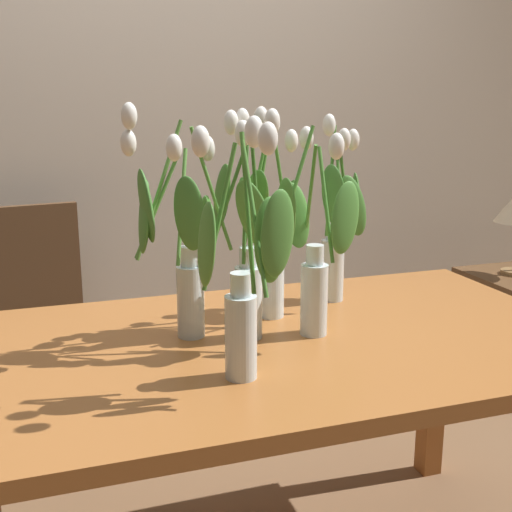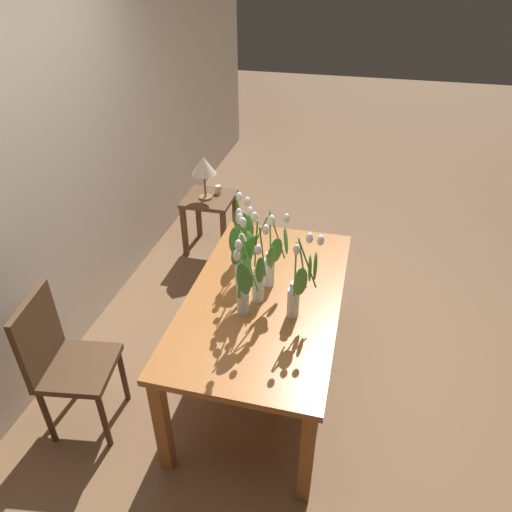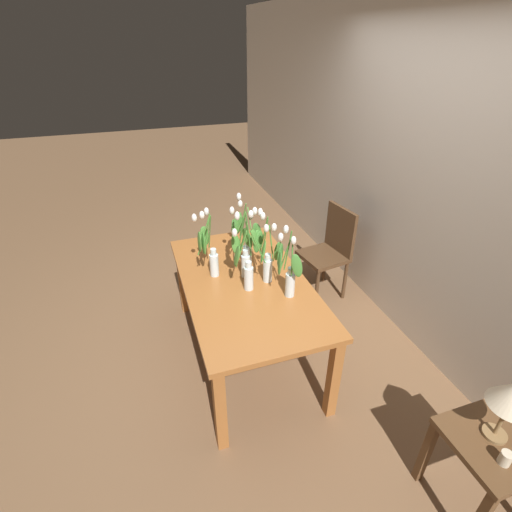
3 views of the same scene
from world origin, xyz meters
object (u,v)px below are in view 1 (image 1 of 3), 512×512
tulip_vase_4 (311,256)px  tulip_vase_5 (268,245)px  tulip_vase_0 (183,247)px  tulip_vase_3 (338,234)px  tulip_vase_2 (244,287)px  dining_chair (35,316)px  dining_table (275,373)px  tulip_vase_1 (244,257)px

tulip_vase_4 → tulip_vase_5: tulip_vase_4 is taller
tulip_vase_0 → tulip_vase_3: (0.49, 0.16, -0.03)m
tulip_vase_2 → tulip_vase_3: bearing=46.8°
tulip_vase_2 → tulip_vase_3: size_ratio=1.01×
dining_chair → tulip_vase_4: bearing=-57.6°
tulip_vase_0 → dining_table: bearing=-17.5°
tulip_vase_3 → tulip_vase_0: bearing=-161.6°
tulip_vase_1 → tulip_vase_5: tulip_vase_1 is taller
tulip_vase_4 → dining_chair: size_ratio=0.60×
tulip_vase_2 → tulip_vase_5: size_ratio=0.98×
tulip_vase_3 → tulip_vase_4: 0.30m
tulip_vase_0 → tulip_vase_5: size_ratio=1.03×
tulip_vase_1 → tulip_vase_3: size_ratio=1.04×
dining_table → tulip_vase_4: size_ratio=2.87×
dining_table → dining_chair: size_ratio=1.72×
tulip_vase_0 → tulip_vase_2: tulip_vase_0 is taller
tulip_vase_0 → tulip_vase_4: tulip_vase_0 is taller
tulip_vase_2 → dining_table: bearing=55.7°
tulip_vase_5 → tulip_vase_1: bearing=-130.6°
dining_table → tulip_vase_2: (-0.15, -0.22, 0.30)m
dining_chair → tulip_vase_5: bearing=-55.4°
dining_table → tulip_vase_4: bearing=-2.4°
tulip_vase_2 → tulip_vase_5: 0.42m
tulip_vase_2 → dining_chair: size_ratio=0.59×
tulip_vase_3 → dining_chair: 1.25m
tulip_vase_1 → dining_chair: bearing=116.6°
dining_table → tulip_vase_5: bearing=77.2°
tulip_vase_1 → dining_chair: (-0.51, 1.01, -0.42)m
dining_table → tulip_vase_4: 0.31m
tulip_vase_3 → tulip_vase_5: bearing=-163.0°
tulip_vase_3 → tulip_vase_2: bearing=-133.2°
dining_chair → tulip_vase_3: bearing=-43.9°
tulip_vase_1 → tulip_vase_3: 0.40m
tulip_vase_0 → tulip_vase_2: 0.30m
tulip_vase_2 → tulip_vase_0: bearing=101.8°
tulip_vase_0 → tulip_vase_1: (0.14, -0.03, -0.03)m
dining_chair → dining_table: bearing=-61.1°
dining_table → tulip_vase_4: (0.09, -0.00, 0.29)m
dining_table → tulip_vase_0: (-0.21, 0.07, 0.32)m
dining_table → tulip_vase_0: size_ratio=2.81×
tulip_vase_5 → dining_chair: size_ratio=0.60×
tulip_vase_0 → tulip_vase_4: bearing=-13.2°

